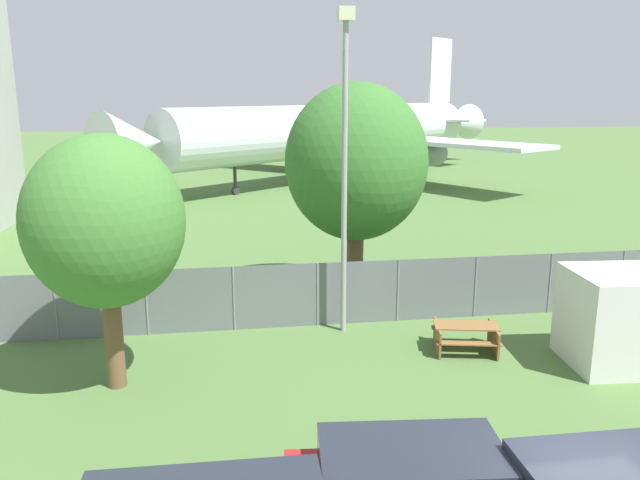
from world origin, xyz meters
TOP-DOWN VIEW (x-y plane):
  - perimeter_fence at (0.00, 10.78)m, footprint 56.07×0.07m
  - airplane at (4.37, 44.41)m, footprint 35.85×30.36m
  - portable_cabin at (5.34, 6.74)m, footprint 3.71×2.62m
  - picnic_bench_near_cabin at (1.24, 8.22)m, footprint 2.01×1.74m
  - tree_near_hangar at (-8.01, 7.47)m, footprint 3.69×3.69m
  - tree_behind_benches at (-0.82, 13.41)m, footprint 4.83×4.83m
  - light_mast at (-1.84, 10.25)m, footprint 0.44×0.44m

SIDE VIEW (x-z plane):
  - picnic_bench_near_cabin at x=1.24m, z-range 0.09..0.85m
  - perimeter_fence at x=0.00m, z-range 0.00..2.00m
  - portable_cabin at x=5.34m, z-range 0.00..2.52m
  - airplane at x=4.37m, z-range -2.14..10.20m
  - tree_near_hangar at x=-8.01m, z-range 1.02..7.17m
  - tree_behind_benches at x=-0.82m, z-range 1.02..8.43m
  - light_mast at x=-1.84m, z-range 0.90..10.18m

